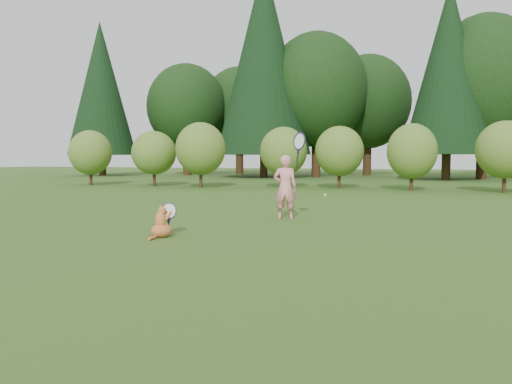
% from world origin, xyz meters
% --- Properties ---
extents(ground, '(100.00, 100.00, 0.00)m').
position_xyz_m(ground, '(0.00, 0.00, 0.00)').
color(ground, '#275117').
rests_on(ground, ground).
extents(shrub_row, '(28.00, 3.00, 2.80)m').
position_xyz_m(shrub_row, '(0.00, 13.00, 1.40)').
color(shrub_row, '#507424').
rests_on(shrub_row, ground).
extents(woodland_backdrop, '(48.00, 10.00, 15.00)m').
position_xyz_m(woodland_backdrop, '(0.00, 23.00, 7.50)').
color(woodland_backdrop, black).
rests_on(woodland_backdrop, ground).
extents(child, '(0.80, 0.52, 2.06)m').
position_xyz_m(child, '(0.29, 2.57, 0.72)').
color(child, pink).
rests_on(child, ground).
extents(cat, '(0.49, 0.80, 0.71)m').
position_xyz_m(cat, '(-1.06, -0.39, 0.27)').
color(cat, '#D95F29').
rests_on(cat, ground).
extents(tennis_ball, '(0.06, 0.06, 0.06)m').
position_xyz_m(tennis_ball, '(1.40, 1.11, 0.65)').
color(tennis_ball, yellow).
rests_on(tennis_ball, ground).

